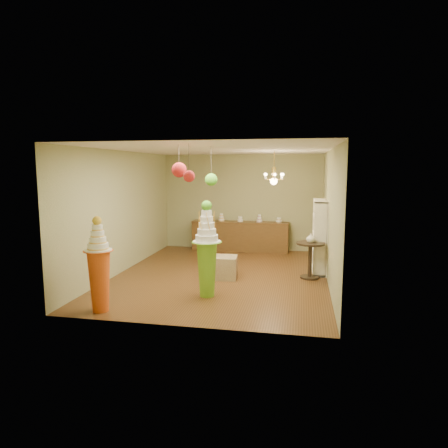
% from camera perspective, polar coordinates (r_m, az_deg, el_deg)
% --- Properties ---
extents(floor, '(6.50, 6.50, 0.00)m').
position_cam_1_polar(floor, '(9.78, -0.37, -7.28)').
color(floor, '#553517').
rests_on(floor, ground).
extents(ceiling, '(6.50, 6.50, 0.00)m').
position_cam_1_polar(ceiling, '(9.45, -0.39, 10.56)').
color(ceiling, silver).
rests_on(ceiling, ground).
extents(wall_back, '(5.00, 0.04, 3.00)m').
position_cam_1_polar(wall_back, '(12.68, 2.54, 3.10)').
color(wall_back, tan).
rests_on(wall_back, ground).
extents(wall_front, '(5.00, 0.04, 3.00)m').
position_cam_1_polar(wall_front, '(6.38, -6.18, -1.75)').
color(wall_front, tan).
rests_on(wall_front, ground).
extents(wall_left, '(0.04, 6.50, 3.00)m').
position_cam_1_polar(wall_left, '(10.29, -14.16, 1.74)').
color(wall_left, tan).
rests_on(wall_left, ground).
extents(wall_right, '(0.04, 6.50, 3.00)m').
position_cam_1_polar(wall_right, '(9.33, 14.85, 1.10)').
color(wall_right, tan).
rests_on(wall_right, ground).
extents(pedestal_green, '(0.69, 0.69, 1.94)m').
position_cam_1_polar(pedestal_green, '(8.02, -2.46, -4.73)').
color(pedestal_green, '#6EB327').
rests_on(pedestal_green, floor).
extents(pedestal_orange, '(0.50, 0.50, 1.74)m').
position_cam_1_polar(pedestal_orange, '(7.54, -17.39, -6.72)').
color(pedestal_orange, '#D55318').
rests_on(pedestal_orange, floor).
extents(burlap_riser, '(0.63, 0.63, 0.52)m').
position_cam_1_polar(burlap_riser, '(9.43, 0.08, -6.22)').
color(burlap_riser, olive).
rests_on(burlap_riser, floor).
extents(sideboard, '(3.04, 0.54, 1.16)m').
position_cam_1_polar(sideboard, '(12.54, 2.32, -1.66)').
color(sideboard, brown).
rests_on(sideboard, floor).
extents(shelving_unit, '(0.33, 1.20, 1.80)m').
position_cam_1_polar(shelving_unit, '(10.20, 13.53, -1.68)').
color(shelving_unit, white).
rests_on(shelving_unit, floor).
extents(round_table, '(0.84, 0.84, 0.86)m').
position_cam_1_polar(round_table, '(9.59, 12.21, -4.37)').
color(round_table, black).
rests_on(round_table, floor).
extents(vase, '(0.27, 0.27, 0.21)m').
position_cam_1_polar(vase, '(9.51, 12.28, -1.97)').
color(vase, white).
rests_on(vase, round_table).
extents(pom_red_left, '(0.27, 0.27, 0.59)m').
position_cam_1_polar(pom_red_left, '(7.38, -6.44, 7.69)').
color(pom_red_left, '#3C352B').
rests_on(pom_red_left, ceiling).
extents(pom_green_mid, '(0.25, 0.25, 0.78)m').
position_cam_1_polar(pom_green_mid, '(8.01, -1.84, 6.36)').
color(pom_green_mid, '#3C352B').
rests_on(pom_green_mid, ceiling).
extents(pom_red_right, '(0.20, 0.20, 0.67)m').
position_cam_1_polar(pom_red_right, '(7.05, -5.01, 6.81)').
color(pom_red_right, '#3C352B').
rests_on(pom_red_right, ceiling).
extents(chandelier, '(0.72, 0.72, 0.85)m').
position_cam_1_polar(chandelier, '(10.16, 7.13, 6.38)').
color(chandelier, '#E7BC51').
rests_on(chandelier, ceiling).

